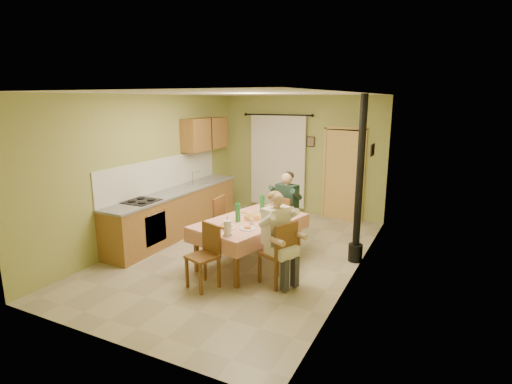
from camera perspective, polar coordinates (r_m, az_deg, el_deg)
The scene contains 17 objects.
floor at distance 7.25m, azimuth -2.15°, elevation -8.85°, with size 4.00×6.00×0.01m, color tan.
room_shell at distance 6.78m, azimuth -2.28°, elevation 5.56°, with size 4.04×6.04×2.82m.
kitchen_run at distance 8.30m, azimuth -11.28°, elevation -2.72°, with size 0.64×3.64×1.56m.
upper_cabinets at distance 9.15m, azimuth -7.29°, elevation 8.25°, with size 0.35×1.40×0.70m, color brown.
curtain at distance 9.68m, azimuth 3.10°, elevation 4.50°, with size 1.70×0.07×2.22m.
doorway at distance 9.24m, azimuth 12.27°, elevation 2.48°, with size 0.96×0.25×2.15m.
dining_table at distance 6.74m, azimuth -0.87°, elevation -7.12°, with size 1.54×2.10×0.76m.
tableware at distance 6.51m, azimuth -1.41°, elevation -3.70°, with size 0.68×1.63×0.33m.
chair_far at distance 7.56m, azimuth 4.18°, elevation -5.58°, with size 0.49×0.49×0.97m.
chair_near at distance 6.00m, azimuth -7.50°, elevation -10.81°, with size 0.49×0.49×0.95m.
chair_right at distance 6.05m, azimuth 3.11°, elevation -10.45°, with size 0.57×0.57×0.99m.
chair_left at distance 7.37m, azimuth -4.02°, elevation -6.07°, with size 0.44×0.44×0.98m.
man_far at distance 7.41m, azimuth 4.31°, elevation -1.23°, with size 0.63×0.53×1.39m.
man_right at distance 5.85m, azimuth 3.08°, elevation -5.12°, with size 0.60×0.65×1.39m.
stove_flue at distance 6.84m, azimuth 14.39°, elevation -1.55°, with size 0.24×0.24×2.80m.
picture_back at distance 9.40m, azimuth 7.82°, elevation 7.14°, with size 0.19×0.03×0.23m, color black.
picture_right at distance 7.26m, azimuth 16.31°, elevation 5.79°, with size 0.03×0.31×0.21m, color brown.
Camera 1 is at (3.21, -5.90, 2.71)m, focal length 28.00 mm.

